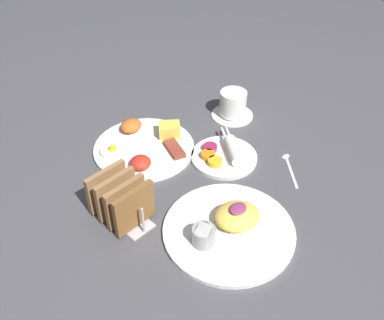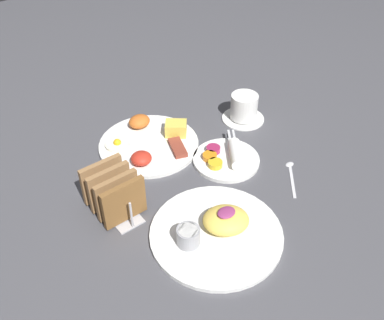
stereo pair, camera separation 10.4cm
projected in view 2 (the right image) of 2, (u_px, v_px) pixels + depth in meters
The scene contains 7 objects.
ground_plane at pixel (188, 187), 1.01m from camera, with size 3.00×3.00×0.00m, color #47474C.
plate_breakfast at pixel (149, 142), 1.12m from camera, with size 0.26×0.26×0.05m.
plate_condiments at pixel (226, 158), 1.07m from camera, with size 0.17×0.17×0.04m.
plate_foreground at pixel (217, 230), 0.89m from camera, with size 0.28×0.28×0.06m.
toast_rack at pixel (114, 193), 0.92m from camera, with size 0.10×0.15×0.10m.
coffee_cup at pixel (244, 108), 1.20m from camera, with size 0.12×0.12×0.08m.
teaspoon at pixel (291, 172), 1.04m from camera, with size 0.10×0.10×0.01m.
Camera 2 is at (-0.44, -0.58, 0.70)m, focal length 40.00 mm.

